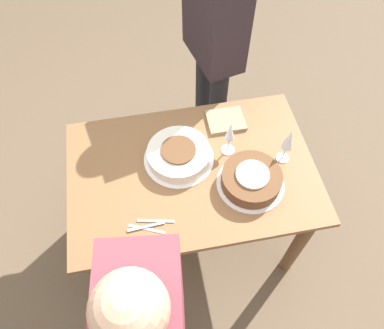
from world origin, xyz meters
The scene contains 9 objects.
ground_plane centered at (0.00, 0.00, 0.00)m, with size 12.00×12.00×0.00m, color brown.
dining_table centered at (0.00, 0.00, 0.62)m, with size 1.22×0.81×0.76m.
cake_center_white centered at (-0.05, 0.08, 0.80)m, with size 0.35×0.35×0.08m.
cake_front_chocolate centered at (0.26, -0.13, 0.80)m, with size 0.33×0.33×0.09m.
wine_glass_near centered at (0.20, 0.08, 0.90)m, with size 0.07×0.07×0.21m.
wine_glass_far centered at (0.46, -0.01, 0.91)m, with size 0.07×0.07×0.22m.
fork_pile centered at (-0.24, -0.26, 0.76)m, with size 0.21×0.09×0.01m.
napkin_stack centered at (0.23, 0.27, 0.77)m, with size 0.20×0.16×0.02m.
person_watching centered at (0.26, 0.72, 1.03)m, with size 0.30×0.44×1.71m.
Camera 1 is at (-0.18, -0.97, 2.32)m, focal length 35.00 mm.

